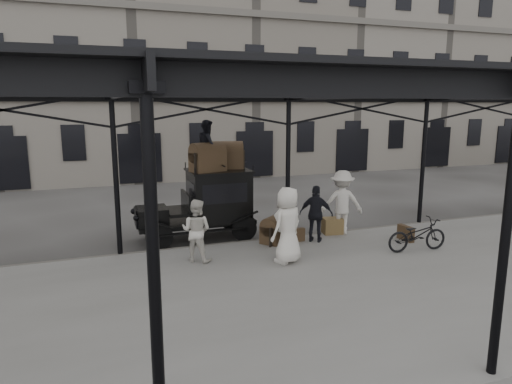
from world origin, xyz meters
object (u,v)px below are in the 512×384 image
steamer_trunk_roof_near (208,159)px  porter_left (286,220)px  bicycle (417,235)px  taxi (209,201)px  steamer_trunk_platform (275,231)px  porter_official (316,214)px

steamer_trunk_roof_near → porter_left: bearing=-63.8°
steamer_trunk_roof_near → bicycle: bearing=-51.5°
porter_left → bicycle: (3.31, -1.57, -0.32)m
bicycle → steamer_trunk_roof_near: steamer_trunk_roof_near is taller
taxi → steamer_trunk_roof_near: bearing=-108.1°
taxi → porter_left: taxi is taller
bicycle → steamer_trunk_platform: size_ratio=1.95×
porter_official → steamer_trunk_platform: porter_official is taller
taxi → steamer_trunk_platform: (1.62, -1.53, -0.72)m
taxi → porter_left: size_ratio=2.32×
taxi → steamer_trunk_roof_near: (-0.08, -0.25, 1.34)m
bicycle → steamer_trunk_roof_near: (-5.09, 3.44, 1.93)m
steamer_trunk_platform → taxi: bearing=97.3°
taxi → porter_left: bearing=-51.2°
porter_left → steamer_trunk_roof_near: bearing=-64.0°
taxi → porter_left: 2.73m
porter_official → bicycle: bearing=177.4°
bicycle → taxi: bearing=58.8°
bicycle → porter_official: bearing=57.1°
porter_left → bicycle: bearing=137.0°
porter_left → steamer_trunk_roof_near: 3.04m
porter_left → bicycle: size_ratio=0.89×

